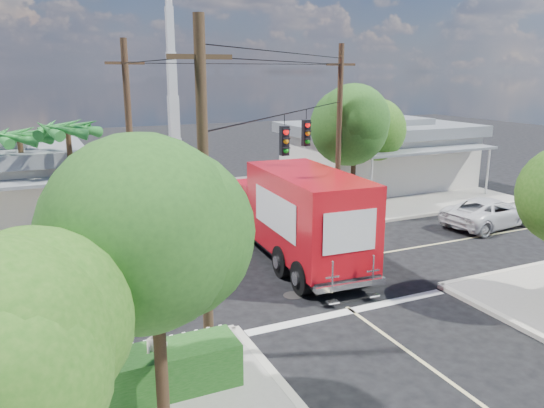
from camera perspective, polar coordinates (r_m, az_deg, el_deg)
ground at (r=21.42m, az=2.25°, el=-6.91°), size 120.00×120.00×0.00m
sidewalk_ne at (r=35.77m, az=9.95°, el=1.59°), size 14.12×14.12×0.14m
sidewalk_nw at (r=29.73m, az=-27.23°, el=-2.33°), size 14.12×14.12×0.14m
road_markings at (r=20.21m, az=4.16°, el=-8.24°), size 32.00×32.00×0.01m
building_ne at (r=37.17m, az=11.22°, el=5.52°), size 11.80×10.20×4.50m
radio_tower at (r=39.06m, az=-10.60°, el=10.86°), size 0.80×0.80×17.00m
tree_sw_front at (r=11.00m, az=-12.48°, el=-3.88°), size 3.88×3.78×6.03m
tree_sw_back at (r=8.64m, az=-25.33°, el=-13.18°), size 3.56×3.42×5.41m
tree_ne_front at (r=29.63m, az=8.96°, el=8.28°), size 4.21×4.14×6.66m
tree_ne_back at (r=32.96m, az=10.61°, el=7.77°), size 3.77×3.66×5.82m
palm_nw_front at (r=25.50m, az=-21.11°, el=7.23°), size 3.01×3.08×5.59m
palm_nw_back at (r=26.98m, az=-25.52°, el=6.34°), size 3.01×3.08×5.19m
utility_poles at (r=21.03m, az=-3.49°, el=5.87°), size 12.00×10.68×9.00m
picket_fence at (r=14.12m, az=-16.79°, el=-16.20°), size 5.94×0.06×1.00m
hedge_sw at (r=13.41m, az=-17.15°, el=-17.92°), size 6.20×1.20×1.10m
vending_boxes at (r=29.47m, az=8.10°, el=0.23°), size 1.90×0.50×1.10m
delivery_truck at (r=21.54m, az=2.94°, el=-1.24°), size 3.32×9.16×3.90m
parked_car at (r=29.03m, az=22.36°, el=-0.81°), size 5.61×3.16×1.48m
pedestrian at (r=13.45m, az=-12.32°, el=-15.85°), size 0.76×0.64×1.77m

